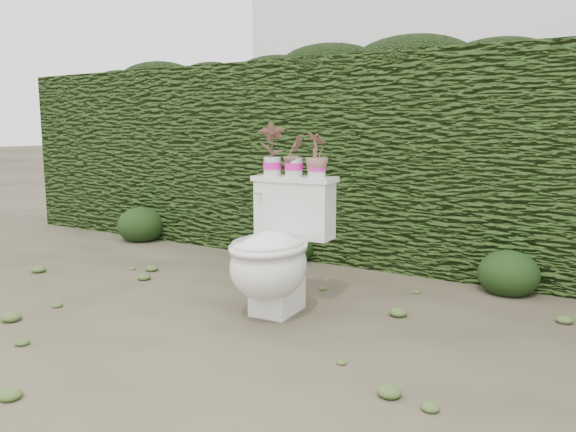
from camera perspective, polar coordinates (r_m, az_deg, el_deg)
The scene contains 10 objects.
ground at distance 3.30m, azimuth 2.31°, elevation -9.79°, with size 60.00×60.00×0.00m, color brown.
hedge at distance 4.60m, azimuth 12.29°, elevation 5.48°, with size 8.00×1.00×1.60m, color #37561C.
house_wall at distance 8.83m, azimuth 26.38°, elevation 14.13°, with size 8.00×3.50×4.00m, color silver.
toilet at distance 3.21m, azimuth -1.27°, elevation -3.77°, with size 0.51×0.71×0.78m.
potted_plant_left at distance 3.41m, azimuth -1.62°, elevation 6.72°, with size 0.16×0.11×0.31m, color #33651F.
potted_plant_center at distance 3.35m, azimuth 0.60°, elevation 6.06°, with size 0.13×0.10×0.23m, color #33651F.
potted_plant_right at distance 3.28m, azimuth 2.93°, elevation 6.09°, with size 0.14×0.14×0.24m, color #33651F.
liriope_clump_0 at distance 5.52m, azimuth -14.72°, elevation -0.60°, with size 0.44×0.44×0.35m, color #1F3914.
liriope_clump_1 at distance 4.54m, azimuth 0.47°, elevation -2.74°, with size 0.36×0.36×0.29m, color #1F3914.
liriope_clump_2 at distance 3.92m, azimuth 21.51°, elevation -5.07°, with size 0.39×0.39×0.31m, color #1F3914.
Camera 1 is at (1.54, -2.73, 1.06)m, focal length 35.00 mm.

